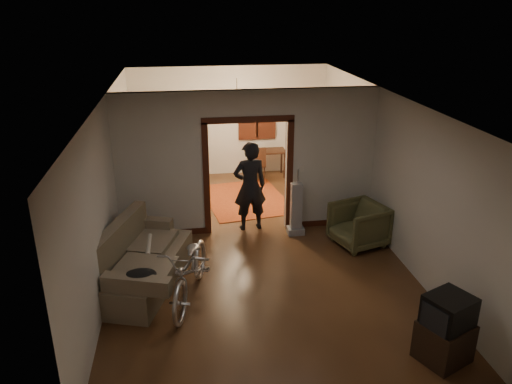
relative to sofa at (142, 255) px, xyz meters
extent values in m
cube|color=#3B2212|center=(1.96, 1.04, -0.51)|extent=(5.00, 8.50, 0.01)
cube|color=white|center=(1.96, 1.04, 2.29)|extent=(5.00, 8.50, 0.01)
cube|color=beige|center=(1.96, 5.29, 0.89)|extent=(5.00, 0.02, 2.80)
cube|color=beige|center=(-0.54, 1.04, 0.89)|extent=(0.02, 8.50, 2.80)
cube|color=beige|center=(4.46, 1.04, 0.89)|extent=(0.02, 8.50, 2.80)
cube|color=beige|center=(1.96, 1.79, 0.89)|extent=(5.00, 0.14, 2.80)
cube|color=#3B170D|center=(1.96, 1.79, 0.59)|extent=(1.74, 0.20, 2.32)
cube|color=black|center=(2.66, 5.25, 1.04)|extent=(0.98, 0.06, 1.28)
sphere|color=#FFE0A5|center=(1.96, 3.54, 1.84)|extent=(0.24, 0.24, 0.24)
cube|color=silver|center=(3.01, 1.72, 0.74)|extent=(0.08, 0.01, 0.12)
cube|color=brown|center=(0.00, 0.00, 0.00)|extent=(1.65, 2.43, 1.03)
cylinder|color=beige|center=(0.10, 0.30, 0.02)|extent=(0.09, 0.72, 0.09)
ellipsoid|color=black|center=(0.05, -0.91, 0.17)|extent=(0.46, 0.35, 0.13)
imported|color=silver|center=(0.77, -0.56, 0.00)|extent=(1.15, 2.05, 1.02)
imported|color=#4D4C2B|center=(3.90, 0.81, -0.11)|extent=(1.11, 1.09, 0.81)
cube|color=black|center=(3.91, -2.44, -0.25)|extent=(0.76, 0.73, 0.53)
cube|color=black|center=(3.91, -2.44, 0.18)|extent=(0.69, 0.66, 0.46)
cube|color=gray|center=(2.86, 1.44, 0.02)|extent=(0.36, 0.31, 1.06)
imported|color=black|center=(2.00, 1.82, 0.39)|extent=(0.71, 0.51, 1.81)
cube|color=maroon|center=(2.11, 3.38, -0.50)|extent=(2.09, 2.55, 0.02)
cube|color=#24331E|center=(0.59, 4.85, 0.31)|extent=(0.93, 0.71, 1.65)
sphere|color=#1E5972|center=(0.59, 4.85, 1.43)|extent=(0.27, 0.27, 0.27)
cube|color=black|center=(2.89, 4.92, -0.17)|extent=(0.97, 0.60, 0.68)
cube|color=black|center=(2.52, 4.47, -0.03)|extent=(0.49, 0.49, 0.96)
camera|label=1|loc=(0.76, -7.25, 3.83)|focal=35.00mm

